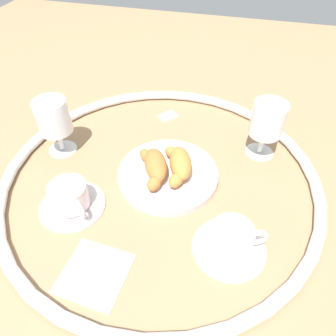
{
  "coord_description": "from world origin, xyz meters",
  "views": [
    {
      "loc": [
        -0.47,
        -0.14,
        0.51
      ],
      "look_at": [
        0.01,
        -0.02,
        0.03
      ],
      "focal_mm": 33.17,
      "sensor_mm": 36.0,
      "label": 1
    }
  ],
  "objects_px": {
    "croissant_large": "(179,164)",
    "juice_glass_left": "(54,120)",
    "sugar_packet": "(168,116)",
    "folded_napkin": "(95,273)",
    "pastry_plate": "(168,174)",
    "coffee_cup_near": "(70,199)",
    "juice_glass_right": "(267,121)",
    "coffee_cup_far": "(231,241)",
    "croissant_small": "(154,166)"
  },
  "relations": [
    {
      "from": "juice_glass_left",
      "to": "juice_glass_right",
      "type": "xyz_separation_m",
      "value": [
        0.11,
        -0.47,
        0.0
      ]
    },
    {
      "from": "croissant_large",
      "to": "folded_napkin",
      "type": "distance_m",
      "value": 0.28
    },
    {
      "from": "croissant_small",
      "to": "coffee_cup_near",
      "type": "height_order",
      "value": "croissant_small"
    },
    {
      "from": "pastry_plate",
      "to": "sugar_packet",
      "type": "relative_size",
      "value": 4.54
    },
    {
      "from": "croissant_small",
      "to": "coffee_cup_far",
      "type": "height_order",
      "value": "croissant_small"
    },
    {
      "from": "coffee_cup_far",
      "to": "folded_napkin",
      "type": "distance_m",
      "value": 0.25
    },
    {
      "from": "croissant_small",
      "to": "coffee_cup_near",
      "type": "bearing_deg",
      "value": 130.42
    },
    {
      "from": "juice_glass_left",
      "to": "juice_glass_right",
      "type": "relative_size",
      "value": 1.0
    },
    {
      "from": "coffee_cup_near",
      "to": "coffee_cup_far",
      "type": "xyz_separation_m",
      "value": [
        -0.02,
        -0.33,
        0.0
      ]
    },
    {
      "from": "coffee_cup_far",
      "to": "juice_glass_left",
      "type": "distance_m",
      "value": 0.47
    },
    {
      "from": "croissant_large",
      "to": "folded_napkin",
      "type": "height_order",
      "value": "croissant_large"
    },
    {
      "from": "folded_napkin",
      "to": "coffee_cup_near",
      "type": "bearing_deg",
      "value": 40.01
    },
    {
      "from": "coffee_cup_near",
      "to": "juice_glass_left",
      "type": "distance_m",
      "value": 0.2
    },
    {
      "from": "croissant_small",
      "to": "sugar_packet",
      "type": "bearing_deg",
      "value": 7.45
    },
    {
      "from": "pastry_plate",
      "to": "coffee_cup_far",
      "type": "xyz_separation_m",
      "value": [
        -0.15,
        -0.16,
        0.01
      ]
    },
    {
      "from": "croissant_small",
      "to": "croissant_large",
      "type": "bearing_deg",
      "value": -67.79
    },
    {
      "from": "juice_glass_left",
      "to": "sugar_packet",
      "type": "bearing_deg",
      "value": -46.97
    },
    {
      "from": "coffee_cup_far",
      "to": "juice_glass_left",
      "type": "height_order",
      "value": "juice_glass_left"
    },
    {
      "from": "pastry_plate",
      "to": "coffee_cup_near",
      "type": "relative_size",
      "value": 1.67
    },
    {
      "from": "croissant_large",
      "to": "sugar_packet",
      "type": "height_order",
      "value": "croissant_large"
    },
    {
      "from": "juice_glass_right",
      "to": "sugar_packet",
      "type": "relative_size",
      "value": 2.8
    },
    {
      "from": "juice_glass_left",
      "to": "pastry_plate",
      "type": "bearing_deg",
      "value": -95.54
    },
    {
      "from": "croissant_small",
      "to": "juice_glass_right",
      "type": "relative_size",
      "value": 0.89
    },
    {
      "from": "pastry_plate",
      "to": "coffee_cup_far",
      "type": "height_order",
      "value": "coffee_cup_far"
    },
    {
      "from": "croissant_small",
      "to": "sugar_packet",
      "type": "relative_size",
      "value": 2.49
    },
    {
      "from": "croissant_small",
      "to": "juice_glass_right",
      "type": "distance_m",
      "value": 0.28
    },
    {
      "from": "juice_glass_right",
      "to": "sugar_packet",
      "type": "height_order",
      "value": "juice_glass_right"
    },
    {
      "from": "pastry_plate",
      "to": "croissant_large",
      "type": "xyz_separation_m",
      "value": [
        0.01,
        -0.02,
        0.03
      ]
    },
    {
      "from": "juice_glass_right",
      "to": "folded_napkin",
      "type": "height_order",
      "value": "juice_glass_right"
    },
    {
      "from": "coffee_cup_far",
      "to": "juice_glass_right",
      "type": "height_order",
      "value": "juice_glass_right"
    },
    {
      "from": "pastry_plate",
      "to": "juice_glass_left",
      "type": "height_order",
      "value": "juice_glass_left"
    },
    {
      "from": "sugar_packet",
      "to": "folded_napkin",
      "type": "height_order",
      "value": "sugar_packet"
    },
    {
      "from": "croissant_large",
      "to": "juice_glass_right",
      "type": "bearing_deg",
      "value": -53.0
    },
    {
      "from": "sugar_packet",
      "to": "folded_napkin",
      "type": "xyz_separation_m",
      "value": [
        -0.49,
        0.0,
        -0.0
      ]
    },
    {
      "from": "pastry_plate",
      "to": "folded_napkin",
      "type": "relative_size",
      "value": 2.06
    },
    {
      "from": "juice_glass_right",
      "to": "croissant_small",
      "type": "bearing_deg",
      "value": 124.04
    },
    {
      "from": "croissant_large",
      "to": "croissant_small",
      "type": "distance_m",
      "value": 0.05
    },
    {
      "from": "coffee_cup_near",
      "to": "sugar_packet",
      "type": "height_order",
      "value": "coffee_cup_near"
    },
    {
      "from": "croissant_large",
      "to": "croissant_small",
      "type": "relative_size",
      "value": 1.04
    },
    {
      "from": "croissant_large",
      "to": "juice_glass_left",
      "type": "bearing_deg",
      "value": 86.62
    },
    {
      "from": "pastry_plate",
      "to": "juice_glass_left",
      "type": "distance_m",
      "value": 0.29
    },
    {
      "from": "coffee_cup_near",
      "to": "juice_glass_right",
      "type": "bearing_deg",
      "value": -53.37
    },
    {
      "from": "croissant_large",
      "to": "juice_glass_right",
      "type": "relative_size",
      "value": 0.92
    },
    {
      "from": "sugar_packet",
      "to": "folded_napkin",
      "type": "bearing_deg",
      "value": -139.62
    },
    {
      "from": "folded_napkin",
      "to": "coffee_cup_far",
      "type": "bearing_deg",
      "value": -63.93
    },
    {
      "from": "coffee_cup_far",
      "to": "sugar_packet",
      "type": "distance_m",
      "value": 0.44
    },
    {
      "from": "croissant_small",
      "to": "juice_glass_left",
      "type": "xyz_separation_m",
      "value": [
        0.04,
        0.25,
        0.05
      ]
    },
    {
      "from": "pastry_plate",
      "to": "croissant_small",
      "type": "relative_size",
      "value": 1.83
    },
    {
      "from": "coffee_cup_near",
      "to": "sugar_packet",
      "type": "bearing_deg",
      "value": -16.86
    },
    {
      "from": "pastry_plate",
      "to": "folded_napkin",
      "type": "distance_m",
      "value": 0.27
    }
  ]
}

